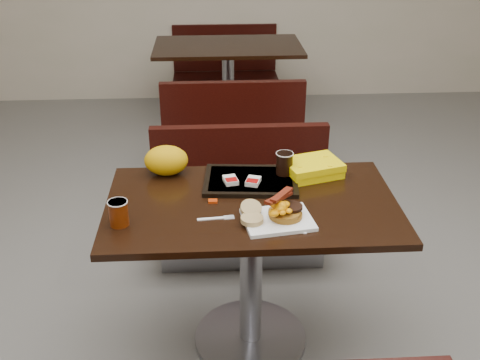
{
  "coord_description": "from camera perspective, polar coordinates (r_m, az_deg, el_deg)",
  "views": [
    {
      "loc": [
        -0.17,
        -2.05,
        1.91
      ],
      "look_at": [
        -0.05,
        0.06,
        0.82
      ],
      "focal_mm": 42.97,
      "sensor_mm": 36.0,
      "label": 1
    }
  ],
  "objects": [
    {
      "name": "table_far",
      "position": [
        4.9,
        -1.17,
        9.01
      ],
      "size": [
        1.2,
        0.7,
        0.75
      ],
      "primitive_type": null,
      "color": "black",
      "rests_on": "floor"
    },
    {
      "name": "platter",
      "position": [
        2.23,
        3.77,
        -3.97
      ],
      "size": [
        0.29,
        0.24,
        0.02
      ],
      "primitive_type": "cube",
      "rotation": [
        0.0,
        0.0,
        0.15
      ],
      "color": "white",
      "rests_on": "table_near"
    },
    {
      "name": "clamshell",
      "position": [
        2.59,
        7.19,
        1.2
      ],
      "size": [
        0.29,
        0.25,
        0.07
      ],
      "primitive_type": "cube",
      "rotation": [
        0.0,
        0.0,
        0.29
      ],
      "color": "yellow",
      "rests_on": "table_near"
    },
    {
      "name": "table_near",
      "position": [
        2.57,
        1.11,
        -9.48
      ],
      "size": [
        1.2,
        0.7,
        0.75
      ],
      "primitive_type": null,
      "color": "black",
      "rests_on": "floor"
    },
    {
      "name": "muffin_top",
      "position": [
        2.25,
        1.1,
        -2.84
      ],
      "size": [
        0.11,
        0.11,
        0.05
      ],
      "primitive_type": "cylinder",
      "rotation": [
        0.38,
        0.0,
        0.29
      ],
      "color": "tan",
      "rests_on": "platter"
    },
    {
      "name": "tray",
      "position": [
        2.51,
        1.07,
        -0.06
      ],
      "size": [
        0.43,
        0.32,
        0.02
      ],
      "primitive_type": "cube",
      "rotation": [
        0.0,
        0.0,
        -0.08
      ],
      "color": "black",
      "rests_on": "table_near"
    },
    {
      "name": "hashbrown_sleeve_left",
      "position": [
        2.47,
        -0.95,
        -0.01
      ],
      "size": [
        0.07,
        0.09,
        0.02
      ],
      "primitive_type": "cube",
      "rotation": [
        0.0,
        0.0,
        0.21
      ],
      "color": "silver",
      "rests_on": "tray"
    },
    {
      "name": "paper_bag",
      "position": [
        2.58,
        -7.34,
        1.95
      ],
      "size": [
        0.2,
        0.15,
        0.14
      ],
      "primitive_type": "ellipsoid",
      "rotation": [
        0.0,
        0.0,
        0.01
      ],
      "color": "#CD9F06",
      "rests_on": "table_near"
    },
    {
      "name": "coffee_cup_near",
      "position": [
        2.23,
        -11.97,
        -3.25
      ],
      "size": [
        0.09,
        0.09,
        0.1
      ],
      "primitive_type": "cylinder",
      "rotation": [
        0.0,
        0.0,
        0.27
      ],
      "color": "#862704",
      "rests_on": "table_near"
    },
    {
      "name": "condiment_ketchup",
      "position": [
        2.45,
        -1.55,
        -0.96
      ],
      "size": [
        0.04,
        0.03,
        0.01
      ],
      "primitive_type": "cube",
      "rotation": [
        0.0,
        0.0,
        -0.03
      ],
      "color": "#8C0504",
      "rests_on": "table_near"
    },
    {
      "name": "coffee_cup_far",
      "position": [
        2.54,
        4.43,
        1.65
      ],
      "size": [
        0.07,
        0.07,
        0.1
      ],
      "primitive_type": "cylinder",
      "rotation": [
        0.0,
        0.0,
        -0.01
      ],
      "color": "black",
      "rests_on": "tray"
    },
    {
      "name": "muffin_bottom",
      "position": [
        2.2,
        1.2,
        -3.93
      ],
      "size": [
        0.11,
        0.11,
        0.02
      ],
      "primitive_type": "cylinder",
      "rotation": [
        0.0,
        0.0,
        0.28
      ],
      "color": "tan",
      "rests_on": "platter"
    },
    {
      "name": "fork",
      "position": [
        2.25,
        -2.94,
        -3.86
      ],
      "size": [
        0.15,
        0.04,
        0.0
      ],
      "primitive_type": null,
      "rotation": [
        0.0,
        0.0,
        0.09
      ],
      "color": "white",
      "rests_on": "table_near"
    },
    {
      "name": "knife",
      "position": [
        2.23,
        6.28,
        -4.24
      ],
      "size": [
        0.02,
        0.16,
        0.0
      ],
      "primitive_type": "cube",
      "rotation": [
        0.0,
        0.0,
        -1.63
      ],
      "color": "white",
      "rests_on": "table_near"
    },
    {
      "name": "bacon_strips",
      "position": [
        2.2,
        3.87,
        -1.71
      ],
      "size": [
        0.16,
        0.17,
        0.01
      ],
      "primitive_type": null,
      "rotation": [
        0.0,
        0.0,
        0.87
      ],
      "color": "#410E04",
      "rests_on": "scrambled_eggs"
    },
    {
      "name": "floor",
      "position": [
        2.81,
        1.04,
        -15.61
      ],
      "size": [
        6.0,
        7.0,
        0.01
      ],
      "primitive_type": "cube",
      "color": "slate",
      "rests_on": "ground"
    },
    {
      "name": "scrambled_eggs",
      "position": [
        2.19,
        4.04,
        -2.79
      ],
      "size": [
        0.11,
        0.1,
        0.05
      ],
      "primitive_type": "ellipsoid",
      "rotation": [
        0.0,
        0.0,
        -0.28
      ],
      "color": "#EC9904",
      "rests_on": "pancake_stack"
    },
    {
      "name": "bench_far_n",
      "position": [
        5.58,
        -1.46,
        11.12
      ],
      "size": [
        1.0,
        0.46,
        0.72
      ],
      "primitive_type": null,
      "color": "black",
      "rests_on": "floor"
    },
    {
      "name": "pancake_stack",
      "position": [
        2.24,
        4.55,
        -3.32
      ],
      "size": [
        0.16,
        0.16,
        0.03
      ],
      "primitive_type": "cylinder",
      "rotation": [
        0.0,
        0.0,
        0.27
      ],
      "color": "#885E16",
      "rests_on": "platter"
    },
    {
      "name": "bench_near_n",
      "position": [
        3.17,
        0.17,
        -2.1
      ],
      "size": [
        1.0,
        0.46,
        0.72
      ],
      "primitive_type": null,
      "color": "black",
      "rests_on": "floor"
    },
    {
      "name": "bench_far_s",
      "position": [
        4.25,
        -0.8,
        5.86
      ],
      "size": [
        1.0,
        0.46,
        0.72
      ],
      "primitive_type": null,
      "color": "black",
      "rests_on": "floor"
    },
    {
      "name": "sausage_patty",
      "position": [
        2.24,
        5.16,
        -2.68
      ],
      "size": [
        0.1,
        0.1,
        0.01
      ],
      "primitive_type": "cylinder",
      "rotation": [
        0.0,
        0.0,
        -0.27
      ],
      "color": "black",
      "rests_on": "pancake_stack"
    },
    {
      "name": "hashbrown_sleeve_right",
      "position": [
        2.47,
        1.31,
        -0.12
      ],
      "size": [
        0.08,
        0.09,
        0.02
      ],
      "primitive_type": "cube",
      "rotation": [
        0.0,
        0.0,
        -0.31
      ],
      "color": "silver",
      "rests_on": "tray"
    },
    {
      "name": "condiment_syrup",
      "position": [
        2.36,
        -2.72,
        -2.11
      ],
      "size": [
        0.04,
        0.03,
        0.01
      ],
      "primitive_type": "cube",
      "rotation": [
        0.0,
        0.0,
        -0.03
      ],
      "color": "#AA2B07",
      "rests_on": "table_near"
    }
  ]
}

